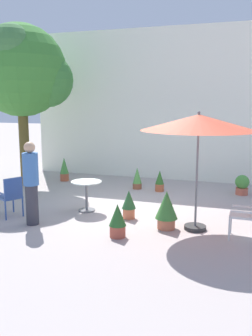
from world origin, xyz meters
TOP-DOWN VIEW (x-y plane):
  - ground_plane at (0.00, 0.00)m, footprint 60.00×60.00m
  - villa_facade at (0.00, 3.68)m, footprint 9.06×0.30m
  - shade_tree at (-3.71, 1.32)m, footprint 2.81×2.68m
  - patio_umbrella_0 at (1.77, -1.13)m, footprint 2.25×2.25m
  - cafe_table_0 at (-0.84, -0.64)m, footprint 0.72×0.72m
  - patio_chair_0 at (2.76, -1.36)m, footprint 0.50×0.45m
  - patio_chair_1 at (-2.23, -1.60)m, footprint 0.64×0.62m
  - potted_plant_0 at (0.28, -0.87)m, footprint 0.31×0.31m
  - potted_plant_1 at (2.59, 2.14)m, footprint 0.38×0.38m
  - potted_plant_2 at (0.43, -2.02)m, footprint 0.33×0.33m
  - potted_plant_3 at (0.34, 1.80)m, footprint 0.25×0.25m
  - potted_plant_4 at (1.20, -1.27)m, footprint 0.45×0.45m
  - potted_plant_5 at (-0.36, 1.89)m, footprint 0.27×0.27m
  - potted_plant_6 at (-2.93, 2.23)m, footprint 0.28×0.28m
  - standing_person at (-1.51, -1.89)m, footprint 0.45×0.45m

SIDE VIEW (x-z plane):
  - ground_plane at x=0.00m, z-range 0.00..0.00m
  - potted_plant_1 at x=2.59m, z-range 0.01..0.56m
  - potted_plant_3 at x=0.34m, z-range -0.01..0.60m
  - potted_plant_5 at x=-0.36m, z-range -0.01..0.63m
  - potted_plant_2 at x=0.43m, z-range 0.01..0.66m
  - potted_plant_0 at x=0.28m, z-range 0.02..0.65m
  - potted_plant_6 at x=-2.93m, z-range 0.00..0.76m
  - potted_plant_4 at x=1.20m, z-range 0.03..0.82m
  - cafe_table_0 at x=-0.84m, z-range 0.14..0.85m
  - patio_chair_1 at x=-2.23m, z-range 0.06..0.97m
  - patio_chair_0 at x=2.76m, z-range 0.06..1.00m
  - standing_person at x=-1.51m, z-range 0.03..1.77m
  - patio_umbrella_0 at x=1.77m, z-range 0.94..3.30m
  - villa_facade at x=0.00m, z-range 0.00..4.85m
  - shade_tree at x=-3.71m, z-range 1.05..5.82m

